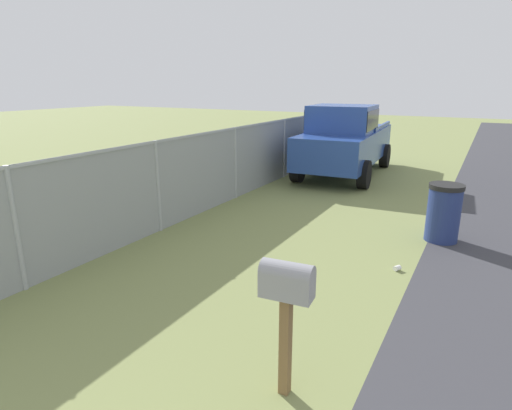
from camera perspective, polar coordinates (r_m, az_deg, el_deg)
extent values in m
cube|color=brown|center=(3.92, 3.98, -18.40)|extent=(0.09, 0.09, 0.95)
cube|color=gray|center=(3.62, 4.16, -10.71)|extent=(0.24, 0.46, 0.22)
cylinder|color=gray|center=(3.57, 4.20, -9.13)|extent=(0.24, 0.46, 0.20)
cube|color=red|center=(3.68, 4.91, -9.10)|extent=(0.02, 0.04, 0.18)
cube|color=#284793|center=(13.20, 11.98, 7.86)|extent=(5.13, 2.16, 0.90)
cube|color=#284793|center=(12.53, 11.53, 11.28)|extent=(1.81, 1.80, 0.76)
cube|color=black|center=(12.53, 11.53, 11.28)|extent=(1.76, 1.84, 0.53)
cube|color=#284793|center=(14.06, 16.60, 10.12)|extent=(2.61, 0.24, 0.12)
cube|color=#284793|center=(14.42, 9.83, 10.68)|extent=(2.61, 0.24, 0.12)
cylinder|color=black|center=(11.50, 14.34, 3.99)|extent=(0.77, 0.31, 0.76)
cylinder|color=black|center=(11.97, 5.64, 4.88)|extent=(0.77, 0.31, 0.76)
cylinder|color=black|center=(14.72, 16.92, 6.36)|extent=(0.77, 0.31, 0.76)
cylinder|color=black|center=(15.09, 9.96, 7.04)|extent=(0.77, 0.31, 0.76)
cylinder|color=navy|center=(8.10, 23.87, -1.24)|extent=(0.56, 0.56, 0.94)
cylinder|color=black|center=(7.97, 24.28, 2.27)|extent=(0.58, 0.58, 0.08)
cylinder|color=#9EA3A8|center=(6.35, -29.54, -2.93)|extent=(0.07, 0.07, 1.70)
cylinder|color=#9EA3A8|center=(8.02, -13.06, 2.40)|extent=(0.07, 0.07, 1.70)
cylinder|color=#9EA3A8|center=(10.16, -2.81, 5.63)|extent=(0.07, 0.07, 1.70)
cylinder|color=#9EA3A8|center=(12.52, 3.79, 7.60)|extent=(0.07, 0.07, 1.70)
cylinder|color=#9EA3A8|center=(15.01, 8.28, 8.88)|extent=(0.07, 0.07, 1.70)
cube|color=#9EA3A8|center=(8.92, -7.53, 9.39)|extent=(13.61, 0.04, 0.04)
cube|color=gray|center=(9.05, -7.34, 4.22)|extent=(13.61, 0.01, 1.70)
cylinder|color=white|center=(6.71, 18.45, -8.06)|extent=(0.13, 0.12, 0.08)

